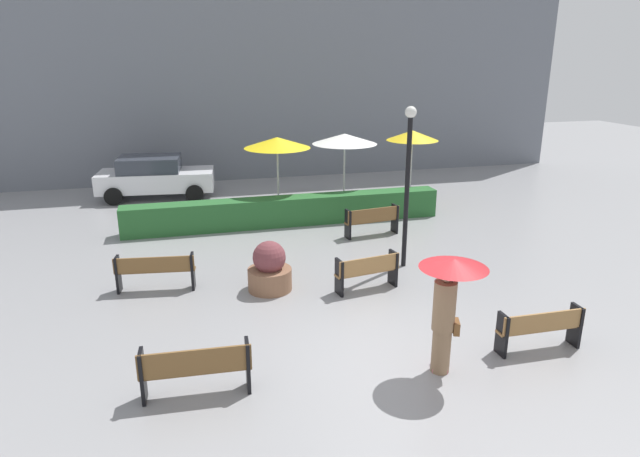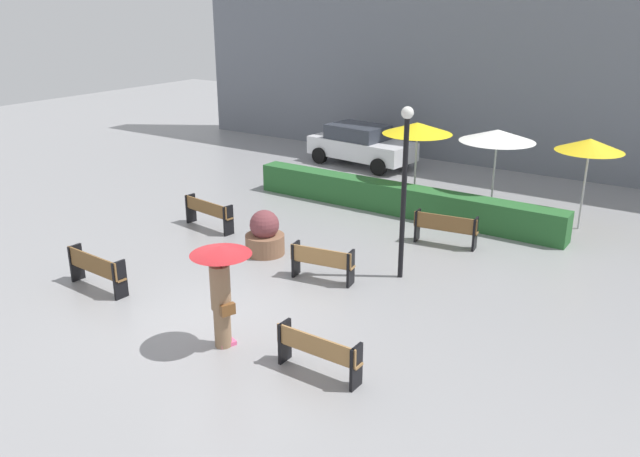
{
  "view_description": "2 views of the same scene",
  "coord_description": "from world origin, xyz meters",
  "px_view_note": "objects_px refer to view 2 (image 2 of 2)",
  "views": [
    {
      "loc": [
        -3.48,
        -8.12,
        5.23
      ],
      "look_at": [
        -0.33,
        3.94,
        1.25
      ],
      "focal_mm": 30.89,
      "sensor_mm": 36.0,
      "label": 1
    },
    {
      "loc": [
        8.17,
        -8.59,
        6.27
      ],
      "look_at": [
        0.34,
        3.11,
        1.21
      ],
      "focal_mm": 36.19,
      "sensor_mm": 36.0,
      "label": 2
    }
  ],
  "objects_px": {
    "bench_near_right": "(318,351)",
    "planter_pot": "(265,235)",
    "patio_umbrella_yellow": "(417,128)",
    "bench_mid_center": "(322,261)",
    "lamp_post": "(405,176)",
    "parked_car": "(361,144)",
    "bench_far_left": "(208,211)",
    "pedestrian_with_umbrella": "(221,278)",
    "patio_umbrella_white": "(497,136)",
    "patio_umbrella_yellow_far": "(590,145)",
    "bench_back_row": "(445,227)",
    "bench_near_left": "(96,268)"
  },
  "relations": [
    {
      "from": "bench_near_right",
      "to": "patio_umbrella_yellow_far",
      "type": "height_order",
      "value": "patio_umbrella_yellow_far"
    },
    {
      "from": "planter_pot",
      "to": "patio_umbrella_yellow",
      "type": "bearing_deg",
      "value": 77.56
    },
    {
      "from": "patio_umbrella_yellow_far",
      "to": "bench_near_left",
      "type": "bearing_deg",
      "value": -128.15
    },
    {
      "from": "lamp_post",
      "to": "bench_near_right",
      "type": "bearing_deg",
      "value": -80.92
    },
    {
      "from": "bench_near_right",
      "to": "bench_back_row",
      "type": "xyz_separation_m",
      "value": [
        -0.69,
        7.09,
        0.04
      ]
    },
    {
      "from": "lamp_post",
      "to": "patio_umbrella_yellow",
      "type": "distance_m",
      "value": 5.83
    },
    {
      "from": "bench_near_right",
      "to": "bench_mid_center",
      "type": "bearing_deg",
      "value": 122.57
    },
    {
      "from": "bench_near_left",
      "to": "bench_far_left",
      "type": "distance_m",
      "value": 4.49
    },
    {
      "from": "bench_near_right",
      "to": "bench_back_row",
      "type": "distance_m",
      "value": 7.13
    },
    {
      "from": "pedestrian_with_umbrella",
      "to": "parked_car",
      "type": "bearing_deg",
      "value": 110.2
    },
    {
      "from": "patio_umbrella_yellow_far",
      "to": "parked_car",
      "type": "bearing_deg",
      "value": 161.5
    },
    {
      "from": "patio_umbrella_yellow_far",
      "to": "bench_near_right",
      "type": "bearing_deg",
      "value": -100.68
    },
    {
      "from": "bench_near_right",
      "to": "patio_umbrella_white",
      "type": "height_order",
      "value": "patio_umbrella_white"
    },
    {
      "from": "bench_near_right",
      "to": "pedestrian_with_umbrella",
      "type": "relative_size",
      "value": 0.79
    },
    {
      "from": "bench_near_right",
      "to": "bench_far_left",
      "type": "bearing_deg",
      "value": 146.33
    },
    {
      "from": "bench_near_right",
      "to": "planter_pot",
      "type": "xyz_separation_m",
      "value": [
        -4.32,
        3.96,
        0.02
      ]
    },
    {
      "from": "bench_mid_center",
      "to": "lamp_post",
      "type": "height_order",
      "value": "lamp_post"
    },
    {
      "from": "bench_far_left",
      "to": "patio_umbrella_yellow_far",
      "type": "distance_m",
      "value": 10.79
    },
    {
      "from": "bench_near_right",
      "to": "parked_car",
      "type": "xyz_separation_m",
      "value": [
        -7.05,
        13.48,
        0.34
      ]
    },
    {
      "from": "lamp_post",
      "to": "patio_umbrella_white",
      "type": "distance_m",
      "value": 5.75
    },
    {
      "from": "lamp_post",
      "to": "parked_car",
      "type": "distance_m",
      "value": 11.03
    },
    {
      "from": "pedestrian_with_umbrella",
      "to": "patio_umbrella_yellow",
      "type": "relative_size",
      "value": 0.79
    },
    {
      "from": "planter_pot",
      "to": "patio_umbrella_yellow",
      "type": "height_order",
      "value": "patio_umbrella_yellow"
    },
    {
      "from": "bench_near_left",
      "to": "patio_umbrella_yellow",
      "type": "distance_m",
      "value": 10.49
    },
    {
      "from": "patio_umbrella_white",
      "to": "patio_umbrella_yellow_far",
      "type": "relative_size",
      "value": 1.0
    },
    {
      "from": "lamp_post",
      "to": "parked_car",
      "type": "relative_size",
      "value": 0.93
    },
    {
      "from": "pedestrian_with_umbrella",
      "to": "patio_umbrella_yellow_far",
      "type": "relative_size",
      "value": 0.79
    },
    {
      "from": "bench_back_row",
      "to": "patio_umbrella_white",
      "type": "bearing_deg",
      "value": 88.18
    },
    {
      "from": "planter_pot",
      "to": "parked_car",
      "type": "height_order",
      "value": "parked_car"
    },
    {
      "from": "pedestrian_with_umbrella",
      "to": "patio_umbrella_white",
      "type": "bearing_deg",
      "value": 82.26
    },
    {
      "from": "bench_near_right",
      "to": "bench_near_left",
      "type": "bearing_deg",
      "value": 178.7
    },
    {
      "from": "pedestrian_with_umbrella",
      "to": "planter_pot",
      "type": "relative_size",
      "value": 1.77
    },
    {
      "from": "bench_mid_center",
      "to": "bench_far_left",
      "type": "bearing_deg",
      "value": 165.68
    },
    {
      "from": "parked_car",
      "to": "pedestrian_with_umbrella",
      "type": "bearing_deg",
      "value": -69.8
    },
    {
      "from": "pedestrian_with_umbrella",
      "to": "patio_umbrella_yellow",
      "type": "bearing_deg",
      "value": 95.51
    },
    {
      "from": "bench_near_right",
      "to": "patio_umbrella_yellow",
      "type": "height_order",
      "value": "patio_umbrella_yellow"
    },
    {
      "from": "bench_mid_center",
      "to": "patio_umbrella_yellow_far",
      "type": "relative_size",
      "value": 0.59
    },
    {
      "from": "bench_near_right",
      "to": "bench_far_left",
      "type": "height_order",
      "value": "bench_far_left"
    },
    {
      "from": "bench_far_left",
      "to": "planter_pot",
      "type": "bearing_deg",
      "value": -13.42
    },
    {
      "from": "patio_umbrella_yellow",
      "to": "patio_umbrella_white",
      "type": "bearing_deg",
      "value": 8.86
    },
    {
      "from": "pedestrian_with_umbrella",
      "to": "bench_back_row",
      "type": "bearing_deg",
      "value": 79.67
    },
    {
      "from": "bench_near_right",
      "to": "planter_pot",
      "type": "bearing_deg",
      "value": 137.46
    },
    {
      "from": "bench_mid_center",
      "to": "patio_umbrella_yellow_far",
      "type": "bearing_deg",
      "value": 59.84
    },
    {
      "from": "bench_near_left",
      "to": "patio_umbrella_yellow",
      "type": "xyz_separation_m",
      "value": [
        3.14,
        9.82,
        1.94
      ]
    },
    {
      "from": "bench_near_left",
      "to": "pedestrian_with_umbrella",
      "type": "distance_m",
      "value": 4.23
    },
    {
      "from": "bench_near_right",
      "to": "parked_car",
      "type": "distance_m",
      "value": 15.22
    },
    {
      "from": "bench_near_left",
      "to": "lamp_post",
      "type": "bearing_deg",
      "value": 39.46
    },
    {
      "from": "lamp_post",
      "to": "patio_umbrella_white",
      "type": "relative_size",
      "value": 1.55
    },
    {
      "from": "bench_near_left",
      "to": "pedestrian_with_umbrella",
      "type": "relative_size",
      "value": 0.85
    },
    {
      "from": "patio_umbrella_yellow",
      "to": "planter_pot",
      "type": "bearing_deg",
      "value": -102.44
    }
  ]
}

